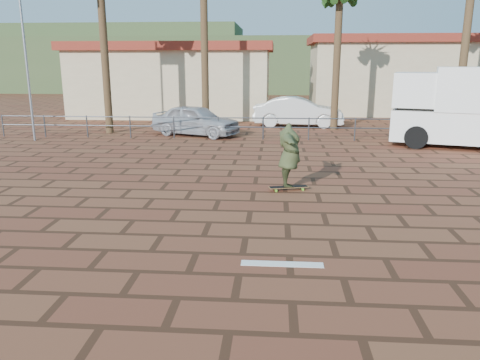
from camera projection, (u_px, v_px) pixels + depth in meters
name	position (u px, v px, depth m)	size (l,w,h in m)	color
ground	(246.00, 237.00, 9.16)	(120.00, 120.00, 0.00)	brown
paint_stripe	(282.00, 264.00, 7.95)	(1.40, 0.22, 0.01)	white
guardrail	(263.00, 124.00, 20.60)	(24.06, 0.06, 1.00)	#47494F
flagpole	(26.00, 30.00, 19.39)	(1.30, 0.10, 8.00)	gray
building_west	(175.00, 79.00, 30.32)	(12.60, 7.60, 4.50)	beige
building_east	(389.00, 75.00, 31.15)	(10.60, 6.60, 5.00)	beige
hill_front	(272.00, 65.00, 56.77)	(70.00, 18.00, 6.00)	#384C28
hill_back	(112.00, 57.00, 63.95)	(35.00, 14.00, 8.00)	#384C28
longboard	(289.00, 187.00, 12.52)	(1.09, 0.48, 0.10)	olive
skateboarder	(289.00, 155.00, 12.30)	(2.10, 0.57, 1.71)	#3A4223
campervan	(475.00, 106.00, 18.55)	(6.56, 4.18, 3.16)	white
car_silver	(196.00, 120.00, 21.79)	(1.68, 4.19, 1.43)	#ABADB3
car_white	(298.00, 112.00, 24.80)	(1.65, 4.72, 1.56)	silver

